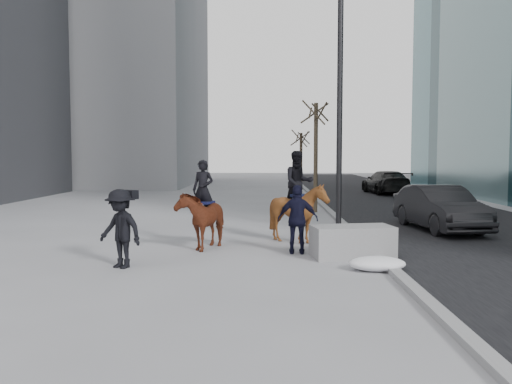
{
  "coord_description": "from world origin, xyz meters",
  "views": [
    {
      "loc": [
        0.32,
        -13.49,
        2.53
      ],
      "look_at": [
        0.0,
        1.2,
        1.5
      ],
      "focal_mm": 38.0,
      "sensor_mm": 36.0,
      "label": 1
    }
  ],
  "objects_px": {
    "mounted_left": "(203,215)",
    "planter": "(352,242)",
    "car_near": "(440,208)",
    "mounted_right": "(298,206)"
  },
  "relations": [
    {
      "from": "mounted_right",
      "to": "planter",
      "type": "bearing_deg",
      "value": -61.29
    },
    {
      "from": "mounted_left",
      "to": "planter",
      "type": "bearing_deg",
      "value": -18.67
    },
    {
      "from": "planter",
      "to": "mounted_left",
      "type": "height_order",
      "value": "mounted_left"
    },
    {
      "from": "planter",
      "to": "mounted_left",
      "type": "relative_size",
      "value": 0.82
    },
    {
      "from": "planter",
      "to": "mounted_right",
      "type": "height_order",
      "value": "mounted_right"
    },
    {
      "from": "mounted_left",
      "to": "mounted_right",
      "type": "xyz_separation_m",
      "value": [
        2.63,
        0.89,
        0.17
      ]
    },
    {
      "from": "planter",
      "to": "mounted_right",
      "type": "xyz_separation_m",
      "value": [
        -1.2,
        2.18,
        0.66
      ]
    },
    {
      "from": "mounted_left",
      "to": "car_near",
      "type": "bearing_deg",
      "value": 25.33
    },
    {
      "from": "planter",
      "to": "mounted_left",
      "type": "xyz_separation_m",
      "value": [
        -3.83,
        1.29,
        0.5
      ]
    },
    {
      "from": "car_near",
      "to": "mounted_left",
      "type": "relative_size",
      "value": 1.91
    }
  ]
}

